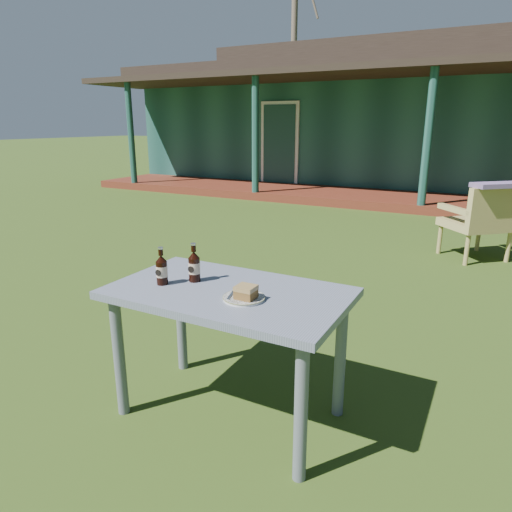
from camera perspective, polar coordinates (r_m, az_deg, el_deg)
The scene contains 12 objects.
ground at distance 3.94m, azimuth 8.96°, elevation -6.76°, with size 80.00×80.00×0.00m, color #334916.
pavilion at distance 12.88m, azimuth 23.77°, elevation 15.36°, with size 15.80×8.30×3.45m.
tree_left at distance 23.15m, azimuth 4.79°, elevation 25.54°, with size 0.28×0.28×10.50m, color brown.
cafe_table at distance 2.35m, azimuth -3.45°, elevation -6.54°, with size 1.20×0.70×0.72m.
plate at distance 2.19m, azimuth -1.52°, elevation -5.23°, with size 0.20×0.20×0.01m.
cake_slice at distance 2.15m, azimuth -1.27°, elevation -4.51°, with size 0.09×0.09×0.06m.
fork at distance 2.21m, azimuth -3.12°, elevation -4.83°, with size 0.01×0.14×0.00m, color silver.
cola_bottle_near at distance 2.43m, azimuth -7.73°, elevation -1.27°, with size 0.06×0.06×0.21m.
cola_bottle_far at distance 2.41m, azimuth -11.71°, elevation -1.67°, with size 0.06×0.06×0.20m.
bottle_cap at distance 2.37m, azimuth -1.84°, elevation -3.63°, with size 0.03×0.03×0.01m, color silver.
armchair_left at distance 5.79m, azimuth 26.37°, elevation 4.21°, with size 0.87×0.87×0.86m.
floral_throw at distance 5.60m, azimuth 28.00°, elevation 7.84°, with size 0.55×0.22×0.05m, color slate.
Camera 1 is at (1.14, -3.44, 1.53)m, focal length 32.00 mm.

